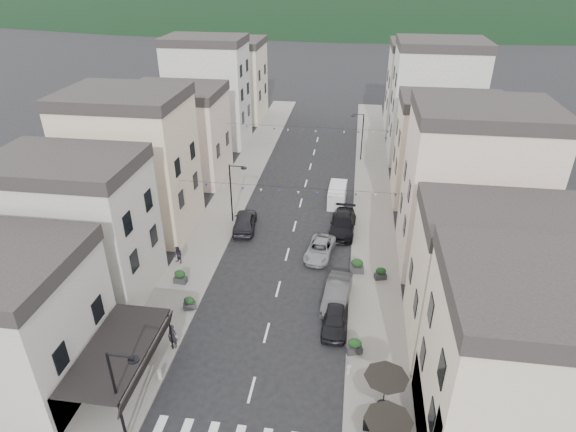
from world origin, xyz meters
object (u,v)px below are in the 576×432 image
(parked_car_c, at_px, (320,249))
(delivery_van, at_px, (337,194))
(pedestrian_a, at_px, (173,336))
(parked_car_e, at_px, (245,221))
(parked_car_d, at_px, (343,224))
(pedestrian_b, at_px, (178,255))
(parked_car_a, at_px, (335,320))
(parked_car_b, at_px, (337,293))

(parked_car_c, bearing_deg, delivery_van, 92.33)
(pedestrian_a, bearing_deg, delivery_van, 73.29)
(parked_car_e, bearing_deg, parked_car_d, 179.45)
(pedestrian_a, relative_size, pedestrian_b, 1.11)
(parked_car_c, height_order, pedestrian_b, pedestrian_b)
(parked_car_a, height_order, parked_car_c, parked_car_a)
(parked_car_d, relative_size, pedestrian_a, 3.21)
(parked_car_a, relative_size, parked_car_d, 0.75)
(parked_car_b, distance_m, parked_car_e, 13.40)
(parked_car_c, xyz_separation_m, parked_car_e, (-7.40, 3.57, 0.20))
(parked_car_c, relative_size, parked_car_d, 0.83)
(parked_car_e, xyz_separation_m, pedestrian_b, (-4.20, -6.56, 0.06))
(parked_car_b, bearing_deg, parked_car_d, 96.15)
(delivery_van, distance_m, pedestrian_a, 24.75)
(parked_car_e, bearing_deg, pedestrian_a, 79.57)
(parked_car_a, xyz_separation_m, parked_car_d, (0.00, 13.50, 0.10))
(delivery_van, distance_m, pedestrian_b, 18.30)
(parked_car_c, relative_size, parked_car_e, 0.94)
(parked_car_e, bearing_deg, parked_car_a, 119.99)
(delivery_van, relative_size, pedestrian_b, 2.79)
(parked_car_e, relative_size, pedestrian_a, 2.85)
(pedestrian_a, bearing_deg, parked_car_b, 37.31)
(parked_car_b, xyz_separation_m, pedestrian_b, (-13.40, 3.19, 0.09))
(parked_car_d, bearing_deg, parked_car_c, -109.01)
(parked_car_b, xyz_separation_m, parked_car_d, (0.00, 10.65, -0.00))
(pedestrian_a, height_order, pedestrian_b, pedestrian_a)
(parked_car_a, distance_m, pedestrian_b, 14.70)
(parked_car_d, distance_m, pedestrian_a, 19.91)
(parked_car_e, relative_size, pedestrian_b, 3.16)
(delivery_van, bearing_deg, parked_car_b, -85.17)
(parked_car_a, relative_size, pedestrian_a, 2.41)
(parked_car_c, xyz_separation_m, parked_car_d, (1.80, 4.47, 0.16))
(parked_car_a, bearing_deg, parked_car_c, 102.42)
(parked_car_e, bearing_deg, parked_car_b, 127.19)
(parked_car_a, height_order, pedestrian_b, pedestrian_b)
(parked_car_e, xyz_separation_m, delivery_van, (8.35, 6.76, 0.17))
(parked_car_a, height_order, delivery_van, delivery_van)
(parked_car_b, height_order, parked_car_c, parked_car_b)
(parked_car_e, height_order, pedestrian_a, pedestrian_a)
(parked_car_a, xyz_separation_m, pedestrian_a, (-10.40, -3.48, 0.28))
(parked_car_a, relative_size, pedestrian_b, 2.66)
(parked_car_a, bearing_deg, parked_car_d, 91.14)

